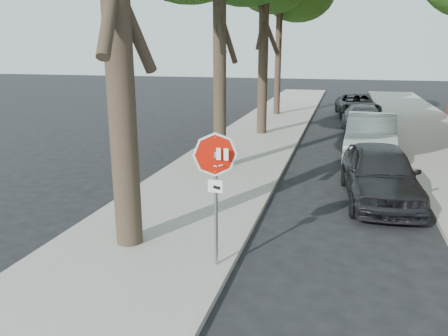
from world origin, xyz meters
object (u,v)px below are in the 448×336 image
object	(u,v)px
car_a	(380,173)
car_b	(370,137)
car_c	(363,120)
car_d	(357,105)
stop_sign	(216,174)

from	to	relation	value
car_a	car_b	xyz separation A→B (m)	(0.00, 5.26, 0.06)
car_c	car_d	size ratio (longest dim) A/B	0.94
stop_sign	car_a	size ratio (longest dim) A/B	0.56
car_c	car_b	bearing A→B (deg)	-92.88
stop_sign	car_d	size ratio (longest dim) A/B	0.51
car_b	car_c	xyz separation A→B (m)	(-0.08, 5.33, -0.16)
stop_sign	car_d	world-z (taller)	stop_sign
stop_sign	car_a	distance (m)	6.23
car_a	car_b	distance (m)	5.26
car_a	car_b	world-z (taller)	car_b
car_c	car_a	bearing A→B (deg)	-93.30
car_a	car_c	xyz separation A→B (m)	(-0.08, 10.59, -0.10)
stop_sign	car_d	xyz separation A→B (m)	(3.06, 21.92, -1.23)
car_a	car_d	world-z (taller)	car_a
stop_sign	car_b	distance (m)	10.98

